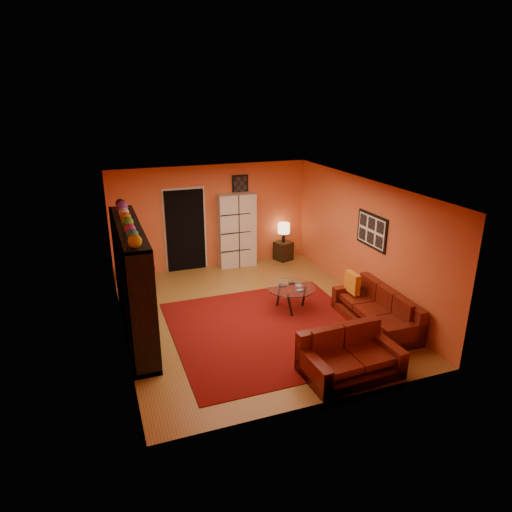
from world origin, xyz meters
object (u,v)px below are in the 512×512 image
object	(u,v)px
sofa	(379,311)
tv	(136,286)
side_table	(283,251)
storage_cabinet	(237,230)
table_lamp	(284,229)
entertainment_unit	(133,282)
bowl_chair	(139,269)
loveseat	(348,356)
coffee_table	(291,290)

from	to	relation	value
sofa	tv	bearing A→B (deg)	166.30
tv	side_table	xyz separation A→B (m)	(4.10, 2.79, -0.73)
tv	sofa	world-z (taller)	tv
tv	sofa	size ratio (longest dim) A/B	0.45
storage_cabinet	table_lamp	xyz separation A→B (m)	(1.29, -0.05, -0.08)
entertainment_unit	side_table	world-z (taller)	entertainment_unit
sofa	storage_cabinet	xyz separation A→B (m)	(-1.55, 4.05, 0.65)
bowl_chair	loveseat	bearing A→B (deg)	-61.33
storage_cabinet	loveseat	bearing A→B (deg)	-86.21
side_table	table_lamp	bearing A→B (deg)	116.57
table_lamp	entertainment_unit	bearing A→B (deg)	-146.44
sofa	bowl_chair	size ratio (longest dim) A/B	2.75
entertainment_unit	storage_cabinet	distance (m)	4.00
tv	table_lamp	bearing A→B (deg)	-55.75
table_lamp	bowl_chair	bearing A→B (deg)	-176.24
tv	coffee_table	size ratio (longest dim) A/B	0.93
tv	loveseat	size ratio (longest dim) A/B	0.59
tv	bowl_chair	distance (m)	2.64
sofa	loveseat	size ratio (longest dim) A/B	1.30
storage_cabinet	tv	bearing A→B (deg)	-132.76
bowl_chair	storage_cabinet	bearing A→B (deg)	6.80
sofa	table_lamp	distance (m)	4.05
sofa	side_table	size ratio (longest dim) A/B	4.04
tv	loveseat	xyz separation A→B (m)	(2.98, -2.38, -0.70)
tv	loveseat	distance (m)	3.87
entertainment_unit	coffee_table	distance (m)	3.15
coffee_table	bowl_chair	world-z (taller)	bowl_chair
table_lamp	tv	bearing A→B (deg)	-145.75
entertainment_unit	storage_cabinet	xyz separation A→B (m)	(2.86, 2.80, -0.11)
side_table	coffee_table	bearing A→B (deg)	-110.46
side_table	storage_cabinet	bearing A→B (deg)	177.78
sofa	bowl_chair	xyz separation A→B (m)	(-4.07, 3.75, 0.03)
loveseat	side_table	distance (m)	5.29
loveseat	coffee_table	world-z (taller)	loveseat
storage_cabinet	entertainment_unit	bearing A→B (deg)	-133.66
entertainment_unit	bowl_chair	xyz separation A→B (m)	(0.34, 2.50, -0.73)
loveseat	storage_cabinet	bearing A→B (deg)	-0.51
coffee_table	side_table	bearing A→B (deg)	69.54
tv	storage_cabinet	world-z (taller)	storage_cabinet
loveseat	side_table	world-z (taller)	loveseat
storage_cabinet	bowl_chair	world-z (taller)	storage_cabinet
tv	coffee_table	world-z (taller)	tv
coffee_table	entertainment_unit	bearing A→B (deg)	178.74
entertainment_unit	storage_cabinet	world-z (taller)	entertainment_unit
side_table	table_lamp	size ratio (longest dim) A/B	0.97
tv	bowl_chair	size ratio (longest dim) A/B	1.25
tv	bowl_chair	xyz separation A→B (m)	(0.29, 2.54, -0.66)
loveseat	entertainment_unit	bearing A→B (deg)	49.03
bowl_chair	side_table	xyz separation A→B (m)	(3.81, 0.25, -0.07)
side_table	tv	bearing A→B (deg)	-145.75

